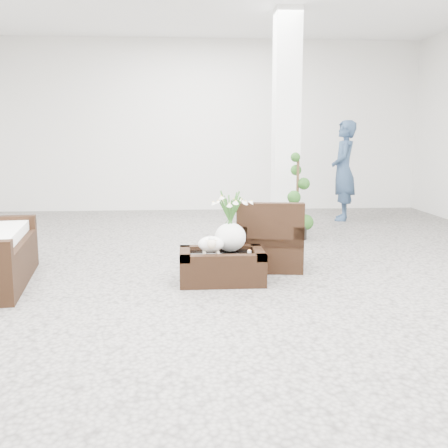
{
  "coord_description": "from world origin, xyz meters",
  "views": [
    {
      "loc": [
        -0.41,
        -5.77,
        1.57
      ],
      "look_at": [
        0.0,
        -0.1,
        0.62
      ],
      "focal_mm": 43.04,
      "sensor_mm": 36.0,
      "label": 1
    }
  ],
  "objects": [
    {
      "name": "tealight",
      "position": [
        0.27,
        -0.15,
        0.33
      ],
      "size": [
        0.04,
        0.04,
        0.03
      ],
      "primitive_type": "cylinder",
      "color": "white",
      "rests_on": "coffee_table"
    },
    {
      "name": "shopper",
      "position": [
        2.5,
        3.92,
        0.92
      ],
      "size": [
        0.6,
        0.76,
        1.83
      ],
      "primitive_type": "imported",
      "rotation": [
        0.0,
        0.0,
        -1.84
      ],
      "color": "navy",
      "rests_on": "ground"
    },
    {
      "name": "column",
      "position": [
        1.2,
        2.8,
        1.75
      ],
      "size": [
        0.4,
        0.4,
        3.5
      ],
      "primitive_type": "cube",
      "color": "white",
      "rests_on": "ground"
    },
    {
      "name": "sheep_figurine",
      "position": [
        -0.15,
        -0.27,
        0.42
      ],
      "size": [
        0.28,
        0.23,
        0.21
      ],
      "primitive_type": "ellipsoid",
      "color": "white",
      "rests_on": "coffee_table"
    },
    {
      "name": "topiary",
      "position": [
        1.27,
        2.15,
        0.64
      ],
      "size": [
        0.34,
        0.34,
        1.28
      ],
      "primitive_type": null,
      "color": "#1C4115",
      "rests_on": "ground"
    },
    {
      "name": "coffee_table",
      "position": [
        -0.03,
        -0.17,
        0.16
      ],
      "size": [
        0.9,
        0.6,
        0.31
      ],
      "primitive_type": "cube",
      "color": "black",
      "rests_on": "ground"
    },
    {
      "name": "armchair",
      "position": [
        0.58,
        0.44,
        0.41
      ],
      "size": [
        0.85,
        0.82,
        0.81
      ],
      "primitive_type": "cube",
      "rotation": [
        0.0,
        0.0,
        3.02
      ],
      "color": "black",
      "rests_on": "ground"
    },
    {
      "name": "planter_narcissus",
      "position": [
        0.07,
        -0.07,
        0.71
      ],
      "size": [
        0.44,
        0.44,
        0.8
      ],
      "primitive_type": null,
      "color": "white",
      "rests_on": "coffee_table"
    },
    {
      "name": "ground",
      "position": [
        0.0,
        0.0,
        0.0
      ],
      "size": [
        11.0,
        11.0,
        0.0
      ],
      "primitive_type": "plane",
      "color": "gray",
      "rests_on": "ground"
    }
  ]
}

